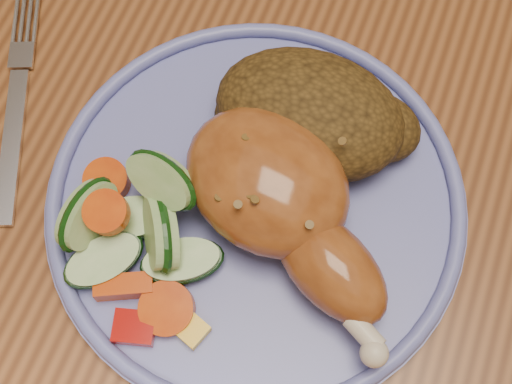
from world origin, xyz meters
TOP-DOWN VIEW (x-y plane):
  - ground at (0.00, 0.00)m, footprint 4.00×4.00m
  - dining_table at (0.00, 0.00)m, footprint 0.90×1.40m
  - plate at (-0.11, -0.07)m, footprint 0.27×0.27m
  - plate_rim at (-0.11, -0.07)m, footprint 0.27×0.27m
  - chicken_leg at (-0.09, -0.08)m, footprint 0.17×0.14m
  - rice_pilaf at (-0.09, -0.01)m, footprint 0.13×0.09m
  - vegetable_pile at (-0.16, -0.12)m, footprint 0.11×0.12m
  - fork at (-0.29, -0.06)m, footprint 0.07×0.15m

SIDE VIEW (x-z plane):
  - ground at x=0.00m, z-range 0.00..0.00m
  - dining_table at x=0.00m, z-range 0.29..1.04m
  - fork at x=-0.29m, z-range 0.75..0.76m
  - plate at x=-0.11m, z-range 0.75..0.76m
  - plate_rim at x=-0.11m, z-range 0.76..0.77m
  - vegetable_pile at x=-0.16m, z-range 0.75..0.81m
  - rice_pilaf at x=-0.09m, z-range 0.76..0.81m
  - chicken_leg at x=-0.09m, z-range 0.76..0.82m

